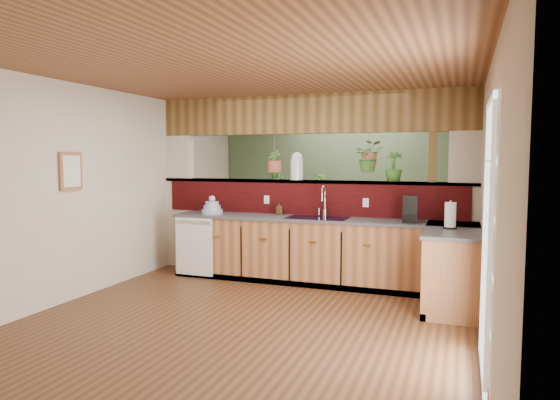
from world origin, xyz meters
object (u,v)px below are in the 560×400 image
(coffee_maker, at_px, (410,210))
(glass_jar, at_px, (297,166))
(faucet, at_px, (324,200))
(soap_dispenser, at_px, (279,208))
(shelving_console, at_px, (296,223))
(paper_towel, at_px, (450,216))
(dish_stack, at_px, (212,208))

(coffee_maker, bearing_deg, glass_jar, 160.22)
(faucet, distance_m, soap_dispenser, 0.68)
(soap_dispenser, height_order, shelving_console, soap_dispenser)
(coffee_maker, height_order, shelving_console, coffee_maker)
(soap_dispenser, bearing_deg, paper_towel, -15.77)
(faucet, xyz_separation_m, glass_jar, (-0.47, 0.22, 0.46))
(paper_towel, height_order, shelving_console, paper_towel)
(coffee_maker, height_order, paper_towel, coffee_maker)
(soap_dispenser, distance_m, shelving_console, 2.21)
(dish_stack, bearing_deg, paper_towel, -7.38)
(soap_dispenser, relative_size, glass_jar, 0.47)
(faucet, distance_m, dish_stack, 1.63)
(shelving_console, bearing_deg, glass_jar, -74.06)
(paper_towel, distance_m, glass_jar, 2.36)
(coffee_maker, relative_size, glass_jar, 0.83)
(dish_stack, relative_size, paper_towel, 0.94)
(glass_jar, height_order, shelving_console, glass_jar)
(dish_stack, height_order, shelving_console, dish_stack)
(glass_jar, bearing_deg, soap_dispenser, -133.82)
(soap_dispenser, relative_size, shelving_console, 0.13)
(faucet, bearing_deg, soap_dispenser, 179.10)
(shelving_console, bearing_deg, paper_towel, -47.56)
(faucet, height_order, paper_towel, faucet)
(soap_dispenser, height_order, coffee_maker, coffee_maker)
(shelving_console, bearing_deg, faucet, -65.09)
(soap_dispenser, xyz_separation_m, coffee_maker, (1.83, -0.21, 0.06))
(faucet, distance_m, paper_towel, 1.79)
(shelving_console, bearing_deg, dish_stack, -104.74)
(coffee_maker, bearing_deg, dish_stack, 174.97)
(dish_stack, distance_m, paper_towel, 3.30)
(dish_stack, bearing_deg, coffee_maker, 0.46)
(glass_jar, xyz_separation_m, shelving_console, (-0.64, 1.90, -1.09))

